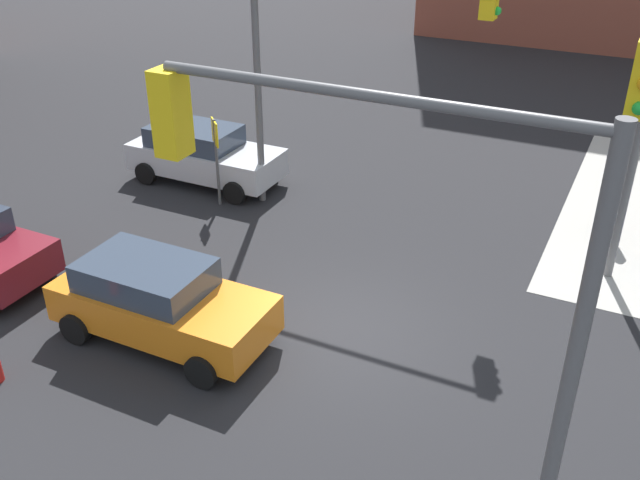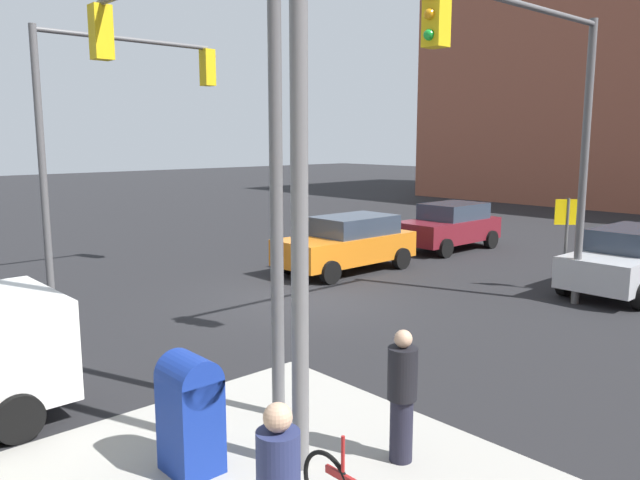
% 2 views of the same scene
% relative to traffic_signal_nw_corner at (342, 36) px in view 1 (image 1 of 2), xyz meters
% --- Properties ---
extents(ground_plane, '(120.00, 120.00, 0.00)m').
position_rel_traffic_signal_nw_corner_xyz_m(ground_plane, '(2.19, -4.50, -4.66)').
color(ground_plane, black).
extents(traffic_signal_nw_corner, '(6.00, 0.36, 6.50)m').
position_rel_traffic_signal_nw_corner_xyz_m(traffic_signal_nw_corner, '(0.00, 0.00, 0.00)').
color(traffic_signal_nw_corner, '#59595B').
rests_on(traffic_signal_nw_corner, ground).
extents(traffic_signal_se_corner, '(5.05, 0.36, 6.50)m').
position_rel_traffic_signal_nw_corner_xyz_m(traffic_signal_se_corner, '(4.78, -9.00, -0.06)').
color(traffic_signal_se_corner, '#59595B').
rests_on(traffic_signal_se_corner, ground).
extents(warning_sign_two_way, '(0.48, 0.48, 2.40)m').
position_rel_traffic_signal_nw_corner_xyz_m(warning_sign_two_way, '(-3.21, -0.75, -3.02)').
color(warning_sign_two_way, '#4C4C4C').
rests_on(warning_sign_two_way, ground).
extents(hatchback_orange, '(4.31, 2.02, 1.62)m').
position_rel_traffic_signal_nw_corner_xyz_m(hatchback_orange, '(-0.92, -6.28, -3.82)').
color(hatchback_orange, orange).
rests_on(hatchback_orange, ground).
extents(hatchback_silver, '(4.37, 2.02, 1.62)m').
position_rel_traffic_signal_nw_corner_xyz_m(hatchback_silver, '(-4.44, 0.37, -3.82)').
color(hatchback_silver, '#B7BABF').
rests_on(hatchback_silver, ground).
extents(pedestrian_waiting, '(0.36, 0.36, 1.65)m').
position_rel_traffic_signal_nw_corner_xyz_m(pedestrian_waiting, '(6.39, 2.00, -3.81)').
color(pedestrian_waiting, black).
rests_on(pedestrian_waiting, ground).
extents(bicycle_at_crosswalk, '(1.75, 0.05, 0.97)m').
position_rel_traffic_signal_nw_corner_xyz_m(bicycle_at_crosswalk, '(-4.61, 1.50, -4.32)').
color(bicycle_at_crosswalk, black).
rests_on(bicycle_at_crosswalk, ground).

